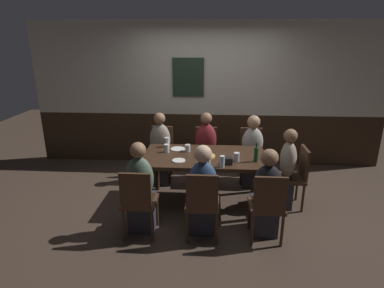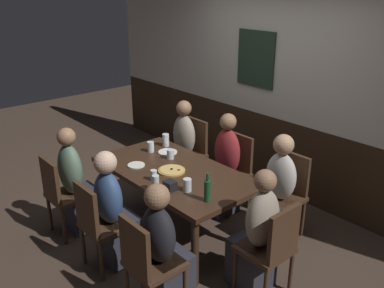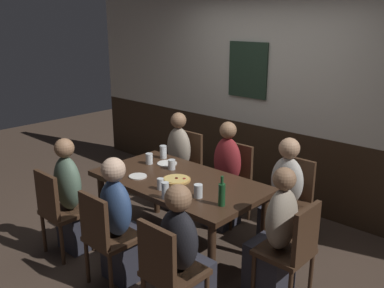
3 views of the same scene
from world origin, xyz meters
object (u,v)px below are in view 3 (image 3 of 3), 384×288
beer_glass_half (165,191)px  chair_mid_near (106,234)px  chair_head_east (293,248)px  pint_glass_stout (172,165)px  plate_white_large (167,163)px  condiment_caddy (180,193)px  pizza (176,179)px  beer_glass_tall (198,192)px  chair_left_far (185,163)px  person_left_near (74,203)px  chair_right_near (168,269)px  plate_white_small (138,176)px  chair_left_near (59,208)px  pint_glass_pale (149,159)px  dining_table (179,187)px  pint_glass_amber (160,185)px  person_head_east (275,242)px  person_mid_near (121,228)px  person_right_near (183,263)px  person_right_far (283,202)px  chair_mid_far (233,178)px  person_left_far (176,167)px  highball_clear (163,153)px  person_mid_far (224,182)px  chair_right_far (292,196)px

beer_glass_half → chair_mid_near: bearing=-115.9°
chair_head_east → pint_glass_stout: size_ratio=8.44×
plate_white_large → condiment_caddy: condiment_caddy is taller
pizza → beer_glass_tall: (0.42, -0.15, 0.04)m
chair_left_far → person_left_near: 1.60m
chair_right_near → plate_white_small: chair_right_near is taller
chair_left_near → condiment_caddy: bearing=28.7°
chair_right_near → pint_glass_pale: size_ratio=7.57×
dining_table → pizza: (0.01, -0.04, 0.09)m
dining_table → pint_glass_amber: bearing=-79.6°
person_head_east → plate_white_small: 1.49m
person_mid_near → person_right_near: bearing=0.1°
person_right_far → pint_glass_pale: 1.47m
person_mid_near → pint_glass_amber: bearing=82.8°
chair_right_near → beer_glass_tall: bearing=115.1°
person_head_east → condiment_caddy: 0.90m
chair_mid_far → person_left_far: person_left_far is taller
chair_right_near → highball_clear: size_ratio=6.07×
dining_table → person_head_east: size_ratio=1.49×
plate_white_small → pint_glass_amber: bearing=-9.1°
pint_glass_stout → condiment_caddy: pint_glass_stout is taller
chair_head_east → chair_mid_far: (-1.27, 0.88, 0.00)m
chair_right_near → person_mid_far: size_ratio=0.75×
chair_left_near → plate_white_small: size_ratio=4.93×
person_mid_far → plate_white_small: size_ratio=6.60×
chair_right_far → chair_left_near: size_ratio=1.00×
person_mid_near → chair_left_near: bearing=-167.9°
dining_table → chair_right_far: chair_right_far is taller
chair_left_near → person_right_near: (1.50, 0.16, -0.02)m
chair_left_near → chair_left_far: (0.00, 1.76, 0.00)m
chair_head_east → pint_glass_amber: size_ratio=8.29×
chair_mid_near → person_left_far: (-0.75, 1.60, -0.01)m
person_right_near → beer_glass_half: (-0.52, 0.32, 0.33)m
chair_mid_far → highball_clear: highball_clear is taller
person_mid_far → pint_glass_pale: size_ratio=10.13×
person_right_near → person_left_near: bearing=-179.9°
pint_glass_stout → condiment_caddy: size_ratio=0.95×
person_mid_near → beer_glass_tall: (0.43, 0.53, 0.30)m
person_right_far → beer_glass_half: 1.28m
person_left_near → chair_mid_near: bearing=-12.1°
dining_table → plate_white_large: 0.47m
person_right_near → pint_glass_stout: (-1.00, 0.87, 0.31)m
chair_right_far → person_head_east: person_head_east is taller
chair_mid_near → highball_clear: highball_clear is taller
chair_mid_near → pint_glass_stout: bearing=103.6°
person_head_east → chair_head_east: bearing=0.0°
chair_head_east → person_right_near: size_ratio=0.79×
person_right_far → plate_white_large: (-1.15, -0.49, 0.26)m
dining_table → chair_left_near: size_ratio=1.94×
person_mid_near → pint_glass_stout: 0.95m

